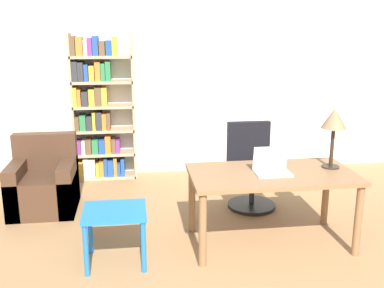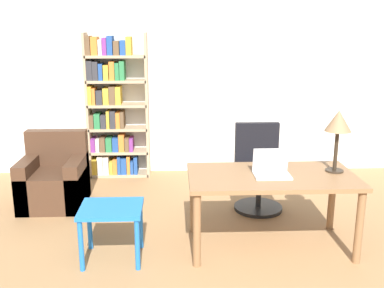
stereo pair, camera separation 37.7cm
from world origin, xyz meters
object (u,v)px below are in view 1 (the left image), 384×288
(laptop, at_px, (272,167))
(bookshelf, at_px, (99,111))
(side_table_blue, at_px, (115,219))
(table_lamp, at_px, (334,121))
(armchair, at_px, (44,185))
(office_chair, at_px, (251,170))
(desk, at_px, (272,182))

(laptop, relative_size, bookshelf, 0.17)
(side_table_blue, bearing_deg, table_lamp, 7.18)
(armchair, bearing_deg, office_chair, -4.28)
(table_lamp, bearing_deg, desk, -173.06)
(desk, xyz_separation_m, office_chair, (0.06, 0.97, -0.19))
(table_lamp, height_order, office_chair, table_lamp)
(office_chair, height_order, armchair, office_chair)
(desk, distance_m, table_lamp, 0.83)
(laptop, xyz_separation_m, table_lamp, (0.62, 0.09, 0.41))
(table_lamp, bearing_deg, office_chair, 121.64)
(desk, height_order, office_chair, office_chair)
(desk, bearing_deg, office_chair, 86.39)
(office_chair, distance_m, armchair, 2.39)
(laptop, height_order, side_table_blue, laptop)
(armchair, bearing_deg, desk, -26.28)
(laptop, xyz_separation_m, office_chair, (0.07, 0.99, -0.34))
(armchair, height_order, bookshelf, bookshelf)
(side_table_blue, relative_size, bookshelf, 0.28)
(laptop, xyz_separation_m, side_table_blue, (-1.46, -0.17, -0.36))
(laptop, height_order, bookshelf, bookshelf)
(desk, distance_m, office_chair, 0.99)
(laptop, bearing_deg, table_lamp, 8.44)
(table_lamp, height_order, bookshelf, bookshelf)
(table_lamp, xyz_separation_m, armchair, (-2.93, 1.07, -0.89))
(armchair, distance_m, bookshelf, 1.38)
(laptop, distance_m, side_table_blue, 1.51)
(desk, xyz_separation_m, side_table_blue, (-1.47, -0.19, -0.21))
(office_chair, bearing_deg, bookshelf, 145.27)
(office_chair, bearing_deg, desk, -93.61)
(side_table_blue, distance_m, armchair, 1.59)
(laptop, bearing_deg, desk, 58.72)
(side_table_blue, height_order, armchair, armchair)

